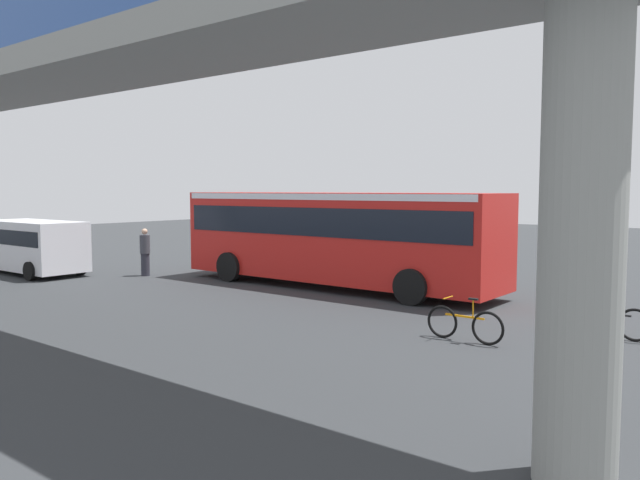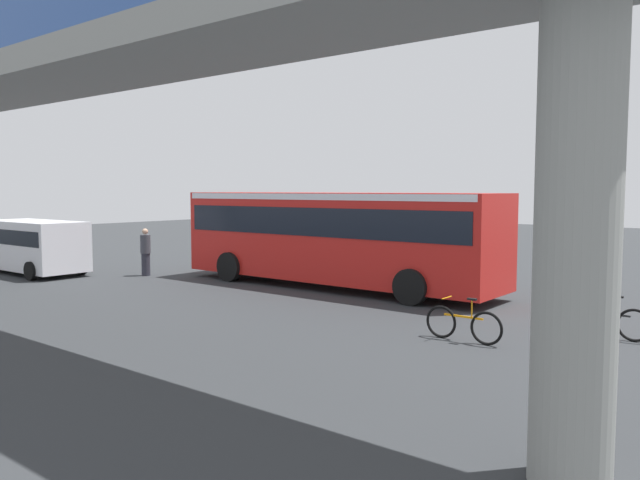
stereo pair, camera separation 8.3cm
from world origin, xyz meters
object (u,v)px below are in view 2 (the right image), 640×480
at_px(parked_van, 35,243).
at_px(bicycle_black, 608,321).
at_px(pedestrian, 146,252).
at_px(traffic_sign, 346,223).
at_px(city_bus, 334,231).
at_px(bicycle_orange, 463,324).

height_order(parked_van, bicycle_black, parked_van).
relative_size(pedestrian, traffic_sign, 0.64).
relative_size(city_bus, traffic_sign, 4.12).
height_order(city_bus, parked_van, city_bus).
bearing_deg(city_bus, bicycle_black, 167.61).
bearing_deg(traffic_sign, pedestrian, 52.57).
bearing_deg(traffic_sign, parked_van, 45.11).
relative_size(bicycle_black, pedestrian, 0.99).
relative_size(bicycle_orange, bicycle_black, 1.00).
height_order(city_bus, bicycle_orange, city_bus).
xyz_separation_m(parked_van, bicycle_orange, (-17.73, -0.34, -0.81)).
relative_size(city_bus, pedestrian, 6.44).
xyz_separation_m(parked_van, pedestrian, (-3.78, -2.34, -0.30)).
bearing_deg(pedestrian, bicycle_black, -179.16).
xyz_separation_m(city_bus, bicycle_orange, (-6.70, 4.23, -1.51)).
bearing_deg(pedestrian, traffic_sign, -127.43).
distance_m(bicycle_black, pedestrian, 16.31).
bearing_deg(city_bus, pedestrian, 17.09).
relative_size(bicycle_orange, pedestrian, 0.99).
relative_size(bicycle_orange, traffic_sign, 0.63).
distance_m(parked_van, bicycle_black, 20.26).
distance_m(city_bus, pedestrian, 7.65).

